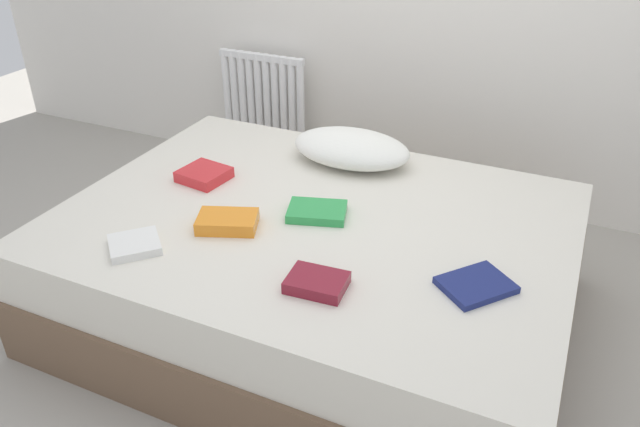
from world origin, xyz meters
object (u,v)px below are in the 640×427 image
(textbook_white, at_px, (135,245))
(textbook_maroon, at_px, (317,283))
(bed, at_px, (315,268))
(textbook_green, at_px, (317,211))
(textbook_navy, at_px, (476,285))
(textbook_orange, at_px, (227,222))
(textbook_red, at_px, (204,175))
(pillow, at_px, (351,148))
(radiator, at_px, (263,103))

(textbook_white, bearing_deg, textbook_maroon, -40.94)
(bed, xyz_separation_m, textbook_white, (-0.49, -0.48, 0.27))
(textbook_green, bearing_deg, textbook_maroon, -82.60)
(bed, bearing_deg, textbook_maroon, -64.14)
(textbook_white, bearing_deg, bed, -1.19)
(textbook_navy, bearing_deg, textbook_orange, 130.51)
(textbook_navy, xyz_separation_m, textbook_red, (-1.24, 0.29, 0.01))
(textbook_navy, bearing_deg, textbook_white, 143.00)
(pillow, distance_m, textbook_orange, 0.76)
(textbook_orange, bearing_deg, textbook_white, -152.20)
(textbook_maroon, bearing_deg, textbook_red, 142.58)
(pillow, height_order, textbook_red, pillow)
(pillow, relative_size, textbook_green, 2.43)
(radiator, bearing_deg, textbook_green, -52.60)
(radiator, height_order, textbook_green, radiator)
(pillow, distance_m, textbook_white, 1.08)
(textbook_navy, bearing_deg, textbook_green, 112.10)
(textbook_orange, distance_m, textbook_red, 0.43)
(bed, distance_m, textbook_green, 0.27)
(textbook_red, bearing_deg, textbook_green, 0.45)
(textbook_maroon, xyz_separation_m, textbook_green, (-0.19, 0.43, -0.00))
(bed, distance_m, textbook_orange, 0.44)
(textbook_orange, bearing_deg, textbook_red, 114.36)
(bed, bearing_deg, textbook_white, -135.22)
(textbook_orange, relative_size, textbook_white, 1.28)
(radiator, distance_m, textbook_red, 1.18)
(textbook_navy, height_order, textbook_green, textbook_green)
(textbook_green, bearing_deg, bed, 179.83)
(textbook_navy, bearing_deg, pillow, 85.29)
(textbook_red, bearing_deg, textbook_white, -74.18)
(radiator, relative_size, textbook_white, 3.43)
(pillow, relative_size, textbook_white, 3.14)
(bed, height_order, textbook_green, textbook_green)
(textbook_orange, xyz_separation_m, textbook_maroon, (0.47, -0.20, -0.00))
(textbook_maroon, bearing_deg, textbook_green, 110.10)
(textbook_red, bearing_deg, textbook_orange, -36.56)
(bed, distance_m, textbook_white, 0.74)
(bed, distance_m, textbook_maroon, 0.54)
(radiator, bearing_deg, pillow, -39.15)
(textbook_orange, height_order, textbook_navy, textbook_orange)
(bed, bearing_deg, textbook_navy, -17.14)
(textbook_orange, bearing_deg, pillow, 52.64)
(radiator, relative_size, pillow, 1.09)
(textbook_red, distance_m, textbook_white, 0.57)
(bed, height_order, textbook_white, textbook_white)
(textbook_navy, relative_size, textbook_red, 1.17)
(textbook_orange, bearing_deg, bed, 19.08)
(textbook_white, bearing_deg, textbook_red, 52.09)
(radiator, bearing_deg, textbook_red, -73.23)
(radiator, xyz_separation_m, textbook_red, (0.34, -1.12, 0.09))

